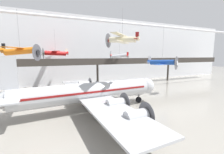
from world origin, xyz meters
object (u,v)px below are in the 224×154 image
(suspended_plane_orange_highwing, at_px, (20,51))
(suspended_plane_blue_trainer, at_px, (162,62))
(info_sign_pedestal, at_px, (150,114))
(airliner_silver_main, at_px, (87,93))
(suspended_plane_red_highwing, at_px, (55,53))
(suspended_plane_cream_biplane, at_px, (122,39))
(suspended_plane_silver_racer, at_px, (119,56))

(suspended_plane_orange_highwing, xyz_separation_m, suspended_plane_blue_trainer, (33.08, 0.64, -2.71))
(info_sign_pedestal, bearing_deg, airliner_silver_main, 128.59)
(suspended_plane_red_highwing, distance_m, suspended_plane_cream_biplane, 27.61)
(airliner_silver_main, relative_size, suspended_plane_orange_highwing, 3.94)
(suspended_plane_cream_biplane, relative_size, suspended_plane_orange_highwing, 0.74)
(suspended_plane_orange_highwing, distance_m, suspended_plane_blue_trainer, 33.20)
(info_sign_pedestal, bearing_deg, suspended_plane_cream_biplane, 108.58)
(suspended_plane_silver_racer, bearing_deg, suspended_plane_cream_biplane, 95.77)
(suspended_plane_cream_biplane, xyz_separation_m, suspended_plane_blue_trainer, (16.29, 7.89, -4.71))
(suspended_plane_orange_highwing, distance_m, info_sign_pedestal, 25.54)
(airliner_silver_main, relative_size, suspended_plane_silver_racer, 3.87)
(suspended_plane_cream_biplane, bearing_deg, suspended_plane_red_highwing, -24.11)
(suspended_plane_red_highwing, distance_m, suspended_plane_silver_racer, 19.82)
(suspended_plane_blue_trainer, bearing_deg, suspended_plane_cream_biplane, -94.48)
(suspended_plane_cream_biplane, bearing_deg, airliner_silver_main, 27.00)
(suspended_plane_cream_biplane, xyz_separation_m, info_sign_pedestal, (3.19, -4.58, -12.61))
(suspended_plane_cream_biplane, bearing_deg, suspended_plane_blue_trainer, -109.53)
(airliner_silver_main, height_order, suspended_plane_silver_racer, suspended_plane_silver_racer)
(suspended_plane_red_highwing, bearing_deg, suspended_plane_blue_trainer, 138.01)
(airliner_silver_main, distance_m, suspended_plane_blue_trainer, 23.63)
(suspended_plane_silver_racer, distance_m, suspended_plane_orange_highwing, 27.89)
(airliner_silver_main, distance_m, suspended_plane_red_highwing, 25.17)
(airliner_silver_main, relative_size, suspended_plane_cream_biplane, 5.31)
(suspended_plane_red_highwing, relative_size, suspended_plane_cream_biplane, 1.44)
(airliner_silver_main, xyz_separation_m, suspended_plane_red_highwing, (-3.92, 23.73, 7.43))
(suspended_plane_blue_trainer, distance_m, info_sign_pedestal, 19.73)
(airliner_silver_main, distance_m, suspended_plane_cream_biplane, 11.47)
(airliner_silver_main, relative_size, info_sign_pedestal, 28.25)
(suspended_plane_red_highwing, distance_m, suspended_plane_blue_trainer, 31.82)
(suspended_plane_red_highwing, relative_size, suspended_plane_orange_highwing, 1.07)
(suspended_plane_red_highwing, bearing_deg, suspended_plane_orange_highwing, 61.76)
(suspended_plane_orange_highwing, relative_size, suspended_plane_blue_trainer, 0.77)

